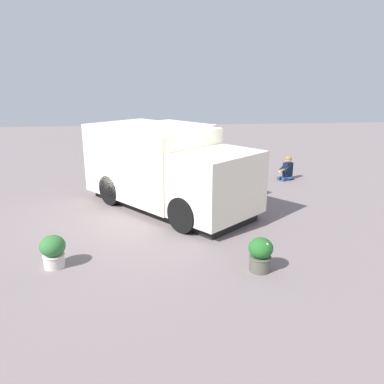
{
  "coord_description": "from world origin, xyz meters",
  "views": [
    {
      "loc": [
        -9.84,
        0.62,
        3.61
      ],
      "look_at": [
        -0.45,
        -0.34,
        0.75
      ],
      "focal_mm": 35.89,
      "sensor_mm": 36.0,
      "label": 1
    }
  ],
  "objects_px": {
    "planter_flowering_near": "(260,254)",
    "planter_flowering_far": "(53,250)",
    "food_truck": "(166,170)",
    "person_customer": "(287,170)"
  },
  "relations": [
    {
      "from": "planter_flowering_near",
      "to": "planter_flowering_far",
      "type": "height_order",
      "value": "planter_flowering_near"
    },
    {
      "from": "planter_flowering_near",
      "to": "planter_flowering_far",
      "type": "xyz_separation_m",
      "value": [
        0.56,
        3.99,
        -0.01
      ]
    },
    {
      "from": "food_truck",
      "to": "person_customer",
      "type": "distance_m",
      "value": 5.22
    },
    {
      "from": "planter_flowering_near",
      "to": "person_customer",
      "type": "bearing_deg",
      "value": -23.19
    },
    {
      "from": "planter_flowering_near",
      "to": "food_truck",
      "type": "bearing_deg",
      "value": 22.27
    },
    {
      "from": "planter_flowering_near",
      "to": "planter_flowering_far",
      "type": "bearing_deg",
      "value": 81.95
    },
    {
      "from": "planter_flowering_near",
      "to": "planter_flowering_far",
      "type": "relative_size",
      "value": 1.03
    },
    {
      "from": "person_customer",
      "to": "planter_flowering_far",
      "type": "height_order",
      "value": "person_customer"
    },
    {
      "from": "person_customer",
      "to": "planter_flowering_near",
      "type": "relative_size",
      "value": 1.27
    },
    {
      "from": "person_customer",
      "to": "planter_flowering_far",
      "type": "xyz_separation_m",
      "value": [
        -6.04,
        6.82,
        0.01
      ]
    }
  ]
}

